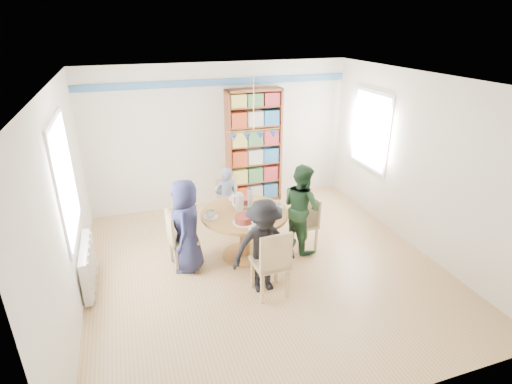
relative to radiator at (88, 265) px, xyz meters
name	(u,v)px	position (x,y,z in m)	size (l,w,h in m)	color
ground	(265,267)	(2.42, -0.30, -0.35)	(5.00, 5.00, 0.00)	tan
room_shell	(230,146)	(2.16, 0.57, 1.30)	(5.00, 5.00, 5.00)	white
radiator	(88,265)	(0.00, 0.00, 0.00)	(0.12, 1.00, 0.60)	silver
dining_table	(245,224)	(2.23, 0.09, 0.21)	(1.30, 1.30, 0.75)	olive
chair_left	(178,237)	(1.24, 0.12, 0.14)	(0.43, 0.43, 0.89)	tan
chair_right	(308,220)	(3.27, 0.06, 0.11)	(0.40, 0.40, 0.84)	tan
chair_far	(229,200)	(2.27, 1.14, 0.14)	(0.43, 0.43, 0.88)	tan
chair_near	(272,261)	(2.28, -0.97, 0.19)	(0.45, 0.45, 0.98)	tan
person_left	(186,226)	(1.36, 0.05, 0.34)	(0.68, 0.44, 1.38)	#1B1D3C
person_right	(302,207)	(3.15, 0.06, 0.35)	(0.68, 0.53, 1.40)	#1B3720
person_far	(226,199)	(2.19, 1.01, 0.22)	(0.42, 0.27, 1.15)	gray
person_near	(264,247)	(2.23, -0.78, 0.31)	(0.85, 0.49, 1.32)	black
bookshelf	(254,148)	(3.02, 2.04, 0.75)	(1.06, 0.32, 2.23)	brown
tableware	(242,207)	(2.21, 0.12, 0.47)	(1.23, 1.23, 0.32)	white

